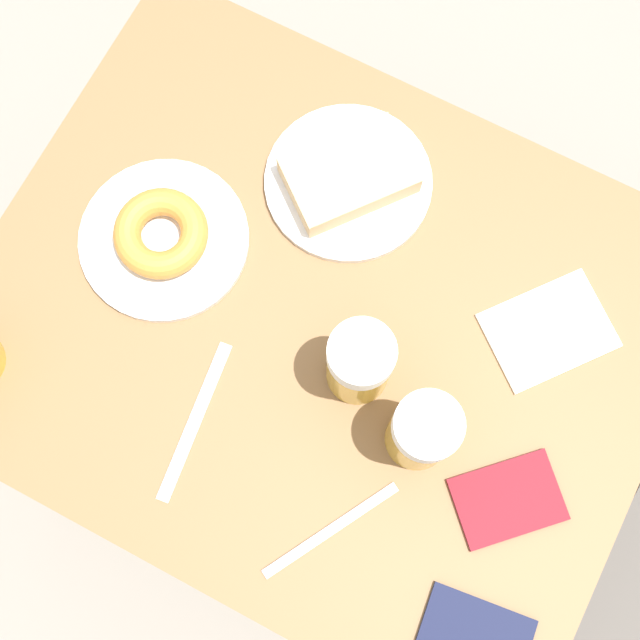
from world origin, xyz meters
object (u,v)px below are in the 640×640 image
beer_mug_center (359,363)px  passport_far_edge (508,499)px  beer_mug_left (422,432)px  napkin_folded (548,331)px  passport_near_edge (475,638)px  plate_with_cake (349,178)px  plate_with_donut (162,236)px  fork (331,530)px  knife (195,421)px

beer_mug_center → passport_far_edge: 0.24m
beer_mug_center → beer_mug_left: bearing=69.0°
napkin_folded → passport_near_edge: bearing=10.9°
napkin_folded → plate_with_cake: bearing=-101.1°
beer_mug_center → passport_near_edge: bearing=50.6°
plate_with_donut → beer_mug_center: beer_mug_center is taller
plate_with_cake → fork: plate_with_cake is taller
passport_far_edge → plate_with_cake: bearing=-127.8°
plate_with_cake → fork: (0.40, 0.18, -0.02)m
passport_far_edge → knife: bearing=-76.6°
plate_with_cake → beer_mug_center: beer_mug_center is taller
plate_with_donut → beer_mug_left: bearing=78.6°
plate_with_cake → napkin_folded: 0.32m
plate_with_cake → passport_far_edge: plate_with_cake is taller
napkin_folded → fork: (0.34, -0.13, -0.00)m
passport_far_edge → napkin_folded: bearing=-169.2°
passport_near_edge → beer_mug_center: bearing=-129.4°
plate_with_donut → napkin_folded: 0.50m
beer_mug_center → fork: 0.20m
beer_mug_center → passport_far_edge: (0.05, 0.23, -0.07)m
beer_mug_left → passport_far_edge: beer_mug_left is taller
plate_with_cake → plate_with_donut: (0.18, -0.17, -0.00)m
knife → passport_far_edge: (-0.09, 0.38, 0.00)m
plate_with_cake → knife: size_ratio=1.07×
beer_mug_left → knife: size_ratio=0.69×
beer_mug_center → napkin_folded: bearing=130.4°
napkin_folded → knife: napkin_folded is taller
plate_with_donut → beer_mug_left: beer_mug_left is taller
beer_mug_center → fork: beer_mug_center is taller
beer_mug_center → passport_near_edge: size_ratio=1.05×
fork → passport_near_edge: (0.03, 0.20, 0.00)m
napkin_folded → fork: same height
plate_with_donut → beer_mug_left: size_ratio=1.54×
knife → beer_mug_left: bearing=112.8°
beer_mug_center → passport_near_edge: (0.21, 0.26, -0.07)m
knife → beer_mug_center: bearing=133.7°
plate_with_cake → napkin_folded: bearing=78.9°
plate_with_cake → passport_far_edge: size_ratio=1.45×
plate_with_donut → napkin_folded: plate_with_donut is taller
napkin_folded → knife: 0.45m
beer_mug_center → knife: 0.22m
passport_near_edge → passport_far_edge: same height
passport_near_edge → plate_with_cake: bearing=-138.5°
plate_with_cake → beer_mug_left: bearing=40.9°
plate_with_cake → knife: bearing=-3.9°
plate_with_cake → knife: (0.36, -0.03, -0.02)m
fork → beer_mug_center: bearing=-162.6°
plate_with_donut → passport_near_edge: size_ratio=1.61×
plate_with_donut → beer_mug_left: 0.41m
napkin_folded → fork: 0.37m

